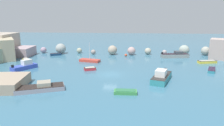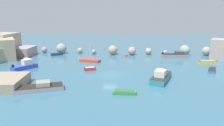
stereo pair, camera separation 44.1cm
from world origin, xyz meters
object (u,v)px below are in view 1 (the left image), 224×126
object	(u,v)px
moored_boat_5	(125,92)
moored_boat_7	(90,69)
moored_boat_11	(212,70)
moored_boat_3	(161,77)
moored_boat_8	(6,78)
moored_boat_1	(25,66)
moored_boat_4	(26,60)
moored_boat_2	(90,60)
moored_boat_6	(207,62)
moored_boat_10	(175,55)
moored_boat_9	(56,54)
channel_buoy	(126,55)
moored_boat_0	(41,88)

from	to	relation	value
moored_boat_5	moored_boat_7	size ratio (longest dim) A/B	1.28
moored_boat_7	moored_boat_11	distance (m)	23.65
moored_boat_3	moored_boat_8	bearing A→B (deg)	-66.86
moored_boat_1	moored_boat_11	distance (m)	36.87
moored_boat_4	moored_boat_11	world-z (taller)	moored_boat_4
moored_boat_1	moored_boat_2	size ratio (longest dim) A/B	1.05
moored_boat_1	moored_boat_11	size ratio (longest dim) A/B	1.33
moored_boat_6	moored_boat_2	bearing A→B (deg)	169.14
moored_boat_1	moored_boat_2	xyz separation A→B (m)	(11.85, 7.54, -0.33)
moored_boat_7	moored_boat_10	size ratio (longest dim) A/B	0.36
moored_boat_3	moored_boat_5	bearing A→B (deg)	-23.29
moored_boat_4	moored_boat_6	world-z (taller)	moored_boat_6
moored_boat_3	moored_boat_8	xyz separation A→B (m)	(-26.00, -1.54, -0.44)
moored_boat_2	moored_boat_3	world-z (taller)	moored_boat_2
moored_boat_4	moored_boat_3	bearing A→B (deg)	-153.81
moored_boat_9	moored_boat_10	world-z (taller)	moored_boat_10
moored_boat_1	moored_boat_7	size ratio (longest dim) A/B	2.07
channel_buoy	moored_boat_3	size ratio (longest dim) A/B	0.10
moored_boat_2	moored_boat_9	xyz separation A→B (m)	(-10.37, 6.75, -0.01)
moored_boat_2	moored_boat_8	world-z (taller)	moored_boat_2
moored_boat_2	moored_boat_4	size ratio (longest dim) A/B	1.68
moored_boat_11	channel_buoy	bearing A→B (deg)	-106.36
moored_boat_1	moored_boat_6	world-z (taller)	moored_boat_1
moored_boat_6	moored_boat_9	distance (m)	37.36
moored_boat_10	moored_boat_11	size ratio (longest dim) A/B	1.76
moored_boat_2	moored_boat_11	world-z (taller)	moored_boat_2
moored_boat_1	moored_boat_10	bearing A→B (deg)	-33.75
moored_boat_3	moored_boat_10	distance (m)	20.49
moored_boat_5	channel_buoy	bearing A→B (deg)	-89.77
moored_boat_5	moored_boat_4	bearing A→B (deg)	-39.39
moored_boat_10	moored_boat_1	bearing A→B (deg)	-165.36
moored_boat_8	moored_boat_9	bearing A→B (deg)	108.73
moored_boat_3	moored_boat_0	bearing A→B (deg)	-51.99
moored_boat_8	moored_boat_5	bearing A→B (deg)	8.83
moored_boat_3	moored_boat_7	distance (m)	14.32
channel_buoy	moored_boat_4	xyz separation A→B (m)	(-23.11, -7.51, -0.01)
moored_boat_4	moored_boat_10	bearing A→B (deg)	-119.46
moored_boat_7	moored_boat_8	distance (m)	14.90
moored_boat_3	moored_boat_7	world-z (taller)	moored_boat_3
moored_boat_3	moored_boat_4	distance (m)	31.95
moored_boat_0	moored_boat_5	bearing A→B (deg)	-22.54
moored_boat_6	moored_boat_9	xyz separation A→B (m)	(-36.87, 6.02, -0.02)
moored_boat_4	moored_boat_6	distance (m)	41.43
moored_boat_6	moored_boat_8	xyz separation A→B (m)	(-38.07, -15.45, -0.05)
moored_boat_0	moored_boat_10	distance (m)	35.27
moored_boat_1	moored_boat_3	distance (m)	26.88
moored_boat_5	moored_boat_10	world-z (taller)	moored_boat_10
moored_boat_8	moored_boat_10	bearing A→B (deg)	55.24
moored_boat_9	moored_boat_3	bearing A→B (deg)	-67.80
moored_boat_0	moored_boat_9	distance (m)	26.76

